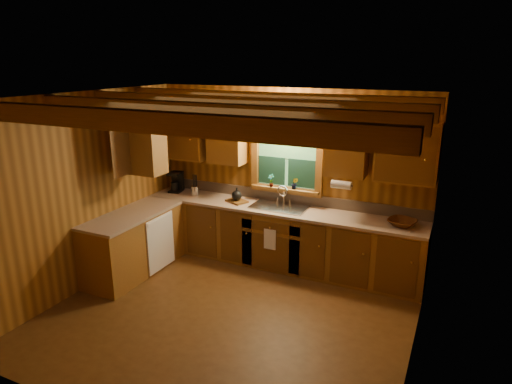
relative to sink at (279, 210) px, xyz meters
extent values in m
plane|color=#543314|center=(0.00, -1.60, -0.86)|extent=(4.20, 4.20, 0.00)
plane|color=brown|center=(0.00, -1.60, 1.74)|extent=(4.20, 4.20, 0.00)
plane|color=brown|center=(0.00, 0.30, 0.44)|extent=(4.20, 0.00, 4.20)
plane|color=brown|center=(0.00, -3.50, 0.44)|extent=(4.20, 0.00, 4.20)
plane|color=brown|center=(-2.10, -1.60, 0.44)|extent=(0.00, 3.80, 3.80)
plane|color=brown|center=(2.10, -1.60, 0.44)|extent=(0.00, 3.80, 3.80)
cube|color=brown|center=(0.00, -2.80, 1.63)|extent=(4.20, 0.14, 0.18)
cube|color=brown|center=(0.00, -2.00, 1.63)|extent=(4.20, 0.14, 0.18)
cube|color=brown|center=(0.00, -1.20, 1.63)|extent=(4.20, 0.14, 0.18)
cube|color=brown|center=(0.00, -0.40, 1.63)|extent=(4.20, 0.14, 0.18)
cube|color=brown|center=(0.00, -0.01, -0.43)|extent=(4.20, 0.62, 0.86)
cube|color=brown|center=(-1.79, -1.12, -0.43)|extent=(0.62, 1.60, 0.86)
cube|color=tan|center=(0.00, -0.01, 0.02)|extent=(4.20, 0.66, 0.04)
cube|color=tan|center=(-1.78, -1.12, 0.02)|extent=(0.64, 1.60, 0.04)
cube|color=#9D8269|center=(0.00, 0.28, 0.12)|extent=(4.20, 0.02, 0.16)
cube|color=white|center=(-1.47, -0.92, -0.43)|extent=(0.02, 0.60, 0.80)
cube|color=brown|center=(-1.70, 0.13, 0.98)|extent=(0.78, 0.34, 0.78)
cube|color=brown|center=(-0.92, 0.13, 0.98)|extent=(0.55, 0.34, 0.78)
cube|color=brown|center=(0.92, 0.13, 0.98)|extent=(0.55, 0.34, 0.78)
cube|color=brown|center=(1.70, 0.13, 0.98)|extent=(0.78, 0.34, 0.78)
cube|color=brown|center=(-1.93, -0.92, 0.98)|extent=(0.34, 1.10, 0.78)
cube|color=brown|center=(0.00, 0.26, 1.14)|extent=(1.12, 0.08, 0.10)
cube|color=brown|center=(0.00, 0.26, 0.24)|extent=(1.12, 0.08, 0.10)
cube|color=brown|center=(-0.51, 0.26, 0.69)|extent=(0.10, 0.08, 0.80)
cube|color=brown|center=(0.51, 0.26, 0.69)|extent=(0.10, 0.08, 0.80)
cube|color=#3C7732|center=(0.00, 0.29, 0.69)|extent=(0.92, 0.01, 0.80)
cube|color=#123429|center=(-0.24, 0.27, 0.52)|extent=(0.42, 0.02, 0.42)
cube|color=#123429|center=(0.24, 0.27, 0.52)|extent=(0.42, 0.02, 0.42)
cylinder|color=black|center=(0.00, 0.27, 0.71)|extent=(0.92, 0.01, 0.01)
cube|color=brown|center=(0.00, 0.22, 0.26)|extent=(1.06, 0.14, 0.04)
cylinder|color=black|center=(0.00, 0.26, 1.37)|extent=(0.08, 0.03, 0.08)
cylinder|color=black|center=(-0.10, 0.20, 1.37)|extent=(0.09, 0.17, 0.08)
cylinder|color=black|center=(0.10, 0.20, 1.37)|extent=(0.09, 0.17, 0.08)
sphere|color=#FFE0A5|center=(-0.16, 0.14, 1.30)|extent=(0.13, 0.13, 0.13)
sphere|color=#FFE0A5|center=(0.16, 0.14, 1.30)|extent=(0.13, 0.13, 0.13)
cylinder|color=white|center=(0.92, -0.07, 0.51)|extent=(0.27, 0.11, 0.11)
cube|color=white|center=(0.00, -0.34, -0.34)|extent=(0.18, 0.01, 0.30)
cube|color=silver|center=(0.00, 0.00, 0.05)|extent=(0.82, 0.48, 0.02)
cube|color=#262628|center=(-0.19, 0.00, -0.02)|extent=(0.34, 0.40, 0.14)
cube|color=#262628|center=(0.19, 0.00, -0.02)|extent=(0.34, 0.40, 0.14)
cylinder|color=silver|center=(0.00, 0.18, 0.15)|extent=(0.04, 0.04, 0.22)
torus|color=silver|center=(0.00, 0.12, 0.26)|extent=(0.16, 0.02, 0.16)
cube|color=black|center=(-1.84, 0.03, 0.06)|extent=(0.19, 0.23, 0.03)
cube|color=black|center=(-1.84, 0.10, 0.22)|extent=(0.19, 0.08, 0.31)
cube|color=black|center=(-1.84, 0.01, 0.35)|extent=(0.19, 0.21, 0.04)
cylinder|color=black|center=(-1.84, 0.00, 0.15)|extent=(0.11, 0.11, 0.13)
cylinder|color=silver|center=(-1.45, -0.01, 0.12)|extent=(0.12, 0.12, 0.15)
cylinder|color=black|center=(-1.46, -0.02, 0.28)|extent=(0.03, 0.04, 0.22)
cylinder|color=black|center=(-1.45, -0.01, 0.28)|extent=(0.01, 0.01, 0.22)
cylinder|color=black|center=(-1.43, 0.00, 0.28)|extent=(0.03, 0.04, 0.22)
cylinder|color=black|center=(-1.42, 0.01, 0.28)|extent=(0.04, 0.06, 0.22)
cube|color=#593513|center=(-0.68, -0.04, 0.06)|extent=(0.37, 0.33, 0.03)
sphere|color=black|center=(-0.68, -0.04, 0.15)|extent=(0.15, 0.15, 0.15)
cylinder|color=black|center=(-0.68, -0.04, 0.25)|extent=(0.02, 0.02, 0.04)
imported|color=#48230C|center=(1.74, -0.03, 0.09)|extent=(0.44, 0.44, 0.09)
imported|color=#593513|center=(-0.21, 0.18, 0.38)|extent=(0.12, 0.10, 0.20)
imported|color=#593513|center=(0.15, 0.21, 0.37)|extent=(0.11, 0.09, 0.18)
camera|label=1|loc=(2.35, -5.82, 2.14)|focal=31.63mm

